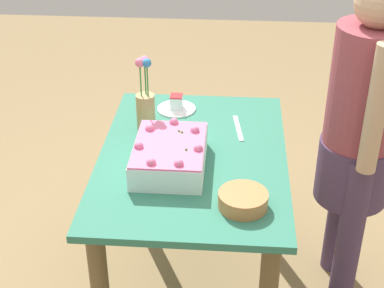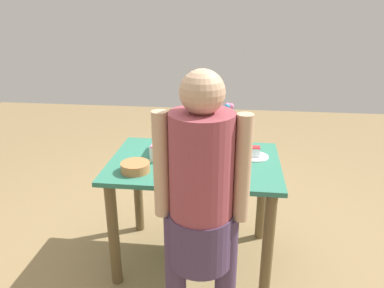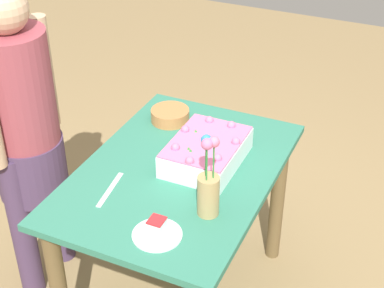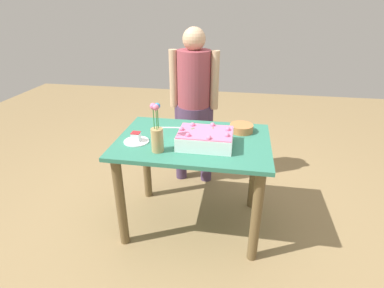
% 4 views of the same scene
% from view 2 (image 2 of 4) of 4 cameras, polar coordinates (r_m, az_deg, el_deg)
% --- Properties ---
extents(ground_plane, '(8.00, 8.00, 0.00)m').
position_cam_2_polar(ground_plane, '(2.86, 0.35, -16.82)').
color(ground_plane, '#90764D').
extents(dining_table, '(1.11, 0.77, 0.77)m').
position_cam_2_polar(dining_table, '(2.53, 0.38, -5.75)').
color(dining_table, '#31775F').
rests_on(dining_table, ground_plane).
extents(sheet_cake, '(0.38, 0.28, 0.13)m').
position_cam_2_polar(sheet_cake, '(2.53, -1.61, -0.56)').
color(sheet_cake, white).
rests_on(sheet_cake, dining_table).
extents(serving_plate_with_slice, '(0.18, 0.18, 0.07)m').
position_cam_2_polar(serving_plate_with_slice, '(2.54, 9.60, -1.54)').
color(serving_plate_with_slice, white).
rests_on(serving_plate_with_slice, dining_table).
extents(cake_knife, '(0.23, 0.05, 0.00)m').
position_cam_2_polar(cake_knife, '(2.28, 5.80, -4.62)').
color(cake_knife, silver).
rests_on(cake_knife, dining_table).
extents(flower_vase, '(0.08, 0.08, 0.34)m').
position_cam_2_polar(flower_vase, '(2.61, 5.45, 1.57)').
color(flower_vase, tan).
rests_on(flower_vase, dining_table).
extents(fruit_bowl, '(0.18, 0.18, 0.06)m').
position_cam_2_polar(fruit_bowl, '(2.33, -8.63, -3.50)').
color(fruit_bowl, '#C27742').
rests_on(fruit_bowl, dining_table).
extents(person_standing, '(0.45, 0.31, 1.49)m').
position_cam_2_polar(person_standing, '(1.80, 1.40, -8.93)').
color(person_standing, '#493554').
rests_on(person_standing, ground_plane).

